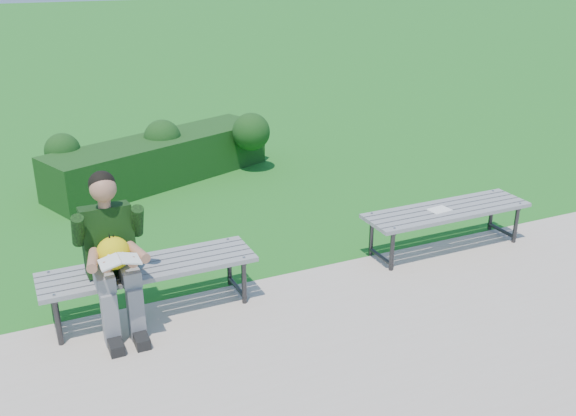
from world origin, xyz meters
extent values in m
plane|color=#327C23|center=(0.00, 0.00, 0.00)|extent=(80.00, 80.00, 0.00)
cube|color=#BAAB99|center=(0.00, -1.75, 0.01)|extent=(30.00, 3.50, 0.02)
cube|color=#11360D|center=(-0.05, 3.26, 0.30)|extent=(3.25, 1.90, 0.60)
sphere|color=#11360D|center=(-1.29, 3.30, 0.57)|extent=(0.58, 0.58, 0.45)
sphere|color=#11360D|center=(0.02, 3.35, 0.57)|extent=(0.65, 0.65, 0.50)
sphere|color=#11360D|center=(1.24, 3.16, 0.57)|extent=(0.69, 0.69, 0.53)
cube|color=gray|center=(-1.01, -0.36, 0.45)|extent=(1.80, 0.08, 0.04)
cube|color=gray|center=(-1.01, -0.26, 0.45)|extent=(1.80, 0.08, 0.04)
cube|color=gray|center=(-1.01, -0.15, 0.45)|extent=(1.80, 0.09, 0.04)
cube|color=gray|center=(-1.01, -0.05, 0.45)|extent=(1.80, 0.09, 0.04)
cube|color=gray|center=(-1.01, 0.05, 0.45)|extent=(1.80, 0.09, 0.04)
cylinder|color=#2D2D30|center=(-1.79, -0.34, 0.23)|extent=(0.04, 0.04, 0.41)
cylinder|color=#2D2D30|center=(-1.79, 0.04, 0.23)|extent=(0.04, 0.04, 0.41)
cylinder|color=#2D2D30|center=(-1.79, -0.15, 0.41)|extent=(0.04, 0.42, 0.04)
cylinder|color=#2D2D30|center=(-1.79, -0.15, 0.08)|extent=(0.04, 0.42, 0.04)
cylinder|color=gray|center=(-1.79, -0.36, 0.47)|extent=(0.02, 0.02, 0.01)
cylinder|color=gray|center=(-1.79, 0.05, 0.47)|extent=(0.02, 0.02, 0.01)
cylinder|color=#2D2D30|center=(-0.23, -0.34, 0.23)|extent=(0.04, 0.04, 0.41)
cylinder|color=#2D2D30|center=(-0.23, 0.04, 0.23)|extent=(0.04, 0.04, 0.41)
cylinder|color=#2D2D30|center=(-0.23, -0.15, 0.41)|extent=(0.04, 0.42, 0.04)
cylinder|color=#2D2D30|center=(-0.23, -0.15, 0.08)|extent=(0.04, 0.42, 0.04)
cylinder|color=gray|center=(-0.23, -0.36, 0.47)|extent=(0.02, 0.02, 0.01)
cylinder|color=gray|center=(-0.23, 0.05, 0.47)|extent=(0.02, 0.02, 0.01)
cube|color=gray|center=(2.09, -0.37, 0.45)|extent=(1.80, 0.08, 0.04)
cube|color=gray|center=(2.09, -0.27, 0.45)|extent=(1.80, 0.08, 0.04)
cube|color=gray|center=(2.09, -0.16, 0.45)|extent=(1.80, 0.09, 0.04)
cube|color=gray|center=(2.09, -0.06, 0.45)|extent=(1.80, 0.09, 0.04)
cube|color=gray|center=(2.09, 0.04, 0.45)|extent=(1.80, 0.09, 0.04)
cylinder|color=#2D2D30|center=(1.31, -0.35, 0.23)|extent=(0.04, 0.04, 0.41)
cylinder|color=#2D2D30|center=(1.31, 0.03, 0.23)|extent=(0.04, 0.04, 0.41)
cylinder|color=#2D2D30|center=(1.31, -0.16, 0.41)|extent=(0.04, 0.42, 0.04)
cylinder|color=#2D2D30|center=(1.31, -0.16, 0.08)|extent=(0.04, 0.42, 0.04)
cylinder|color=gray|center=(1.31, -0.37, 0.47)|extent=(0.02, 0.02, 0.01)
cylinder|color=gray|center=(1.31, 0.04, 0.47)|extent=(0.02, 0.02, 0.01)
cylinder|color=#2D2D30|center=(2.87, -0.35, 0.23)|extent=(0.04, 0.04, 0.41)
cylinder|color=#2D2D30|center=(2.87, 0.03, 0.23)|extent=(0.04, 0.04, 0.41)
cylinder|color=#2D2D30|center=(2.87, -0.16, 0.41)|extent=(0.04, 0.42, 0.04)
cylinder|color=#2D2D30|center=(2.87, -0.16, 0.08)|extent=(0.04, 0.42, 0.04)
cylinder|color=gray|center=(2.87, -0.37, 0.47)|extent=(0.02, 0.02, 0.01)
cylinder|color=gray|center=(2.87, 0.04, 0.47)|extent=(0.02, 0.02, 0.01)
cube|color=slate|center=(-1.41, -0.31, 0.54)|extent=(0.14, 0.42, 0.13)
cube|color=slate|center=(-1.21, -0.31, 0.54)|extent=(0.14, 0.42, 0.13)
cube|color=slate|center=(-1.41, -0.49, 0.24)|extent=(0.12, 0.13, 0.45)
cube|color=slate|center=(-1.21, -0.49, 0.24)|extent=(0.12, 0.13, 0.45)
cube|color=black|center=(-1.41, -0.59, 0.07)|extent=(0.11, 0.26, 0.09)
cube|color=black|center=(-1.21, -0.59, 0.07)|extent=(0.11, 0.26, 0.09)
cube|color=black|center=(-1.31, -0.11, 0.75)|extent=(0.40, 0.30, 0.59)
cylinder|color=#AB6E54|center=(-1.31, -0.13, 1.07)|extent=(0.10, 0.10, 0.08)
sphere|color=#AB6E54|center=(-1.31, -0.15, 1.20)|extent=(0.21, 0.21, 0.21)
sphere|color=black|center=(-1.31, -0.12, 1.23)|extent=(0.21, 0.21, 0.21)
cylinder|color=black|center=(-1.54, -0.21, 0.91)|extent=(0.10, 0.21, 0.30)
cylinder|color=black|center=(-1.08, -0.21, 0.91)|extent=(0.10, 0.21, 0.30)
cylinder|color=#AB6E54|center=(-1.48, -0.43, 0.74)|extent=(0.14, 0.31, 0.08)
cylinder|color=#AB6E54|center=(-1.14, -0.43, 0.74)|extent=(0.14, 0.31, 0.08)
sphere|color=#AB6E54|center=(-1.41, -0.59, 0.74)|extent=(0.09, 0.09, 0.09)
sphere|color=#AB6E54|center=(-1.21, -0.59, 0.74)|extent=(0.09, 0.09, 0.09)
sphere|color=#CDD522|center=(-1.31, -0.33, 0.72)|extent=(0.27, 0.27, 0.27)
cone|color=orange|center=(-1.31, -0.45, 0.71)|extent=(0.08, 0.08, 0.08)
cone|color=black|center=(-1.32, -0.32, 0.85)|extent=(0.03, 0.05, 0.08)
cone|color=black|center=(-1.29, -0.31, 0.85)|extent=(0.03, 0.04, 0.07)
sphere|color=white|center=(-1.35, -0.43, 0.75)|extent=(0.05, 0.05, 0.05)
sphere|color=white|center=(-1.26, -0.43, 0.75)|extent=(0.05, 0.05, 0.05)
cube|color=white|center=(-1.38, -0.61, 0.79)|extent=(0.15, 0.20, 0.05)
cube|color=white|center=(-1.23, -0.61, 0.79)|extent=(0.15, 0.20, 0.05)
cube|color=white|center=(1.99, -0.16, 0.47)|extent=(0.23, 0.18, 0.01)
camera|label=1|loc=(-1.96, -5.03, 2.91)|focal=40.00mm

